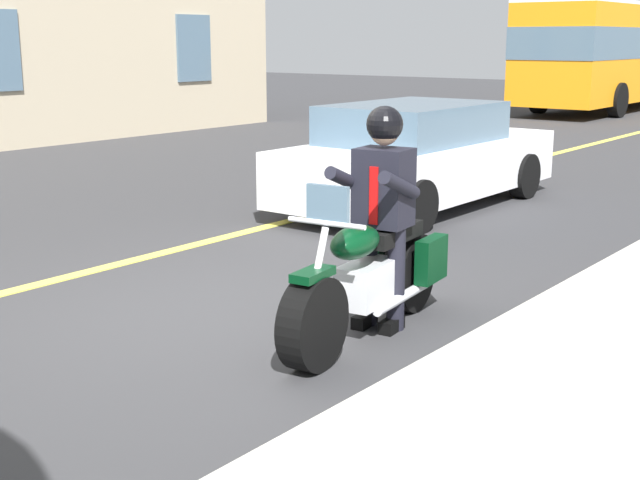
{
  "coord_description": "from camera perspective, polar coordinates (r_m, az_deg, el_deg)",
  "views": [
    {
      "loc": [
        4.86,
        4.8,
        2.23
      ],
      "look_at": [
        -0.13,
        0.91,
        0.75
      ],
      "focal_mm": 48.48,
      "sensor_mm": 36.0,
      "label": 1
    }
  ],
  "objects": [
    {
      "name": "motorcycle_main",
      "position": [
        6.6,
        3.35,
        -2.5
      ],
      "size": [
        2.22,
        0.77,
        1.26
      ],
      "color": "black",
      "rests_on": "ground_plane"
    },
    {
      "name": "ground_plane",
      "position": [
        7.19,
        -6.4,
        -5.0
      ],
      "size": [
        80.0,
        80.0,
        0.0
      ],
      "primitive_type": "plane",
      "color": "#333335"
    },
    {
      "name": "lane_center_stripe",
      "position": [
        8.65,
        -15.95,
        -2.27
      ],
      "size": [
        60.0,
        0.16,
        0.01
      ],
      "primitive_type": "cube",
      "color": "#E5DB4C",
      "rests_on": "ground_plane"
    },
    {
      "name": "bus_near",
      "position": [
        30.02,
        19.12,
        11.77
      ],
      "size": [
        11.05,
        2.7,
        3.3
      ],
      "color": "orange",
      "rests_on": "ground_plane"
    },
    {
      "name": "rider_main",
      "position": [
        6.63,
        4.15,
        2.75
      ],
      "size": [
        0.67,
        0.61,
        1.74
      ],
      "color": "black",
      "rests_on": "ground_plane"
    },
    {
      "name": "car_silver",
      "position": [
        11.71,
        6.51,
        5.51
      ],
      "size": [
        4.6,
        1.92,
        1.4
      ],
      "color": "white",
      "rests_on": "ground_plane"
    }
  ]
}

